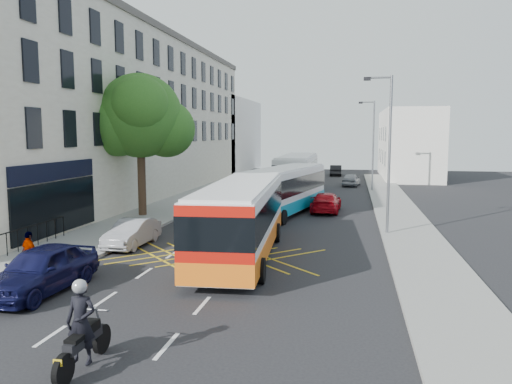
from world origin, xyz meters
The scene contains 21 objects.
ground centered at (0.00, 0.00, 0.00)m, with size 120.00×120.00×0.00m, color black.
pavement_left centered at (-8.50, 15.00, 0.07)m, with size 5.00×70.00×0.15m, color gray.
pavement_right centered at (7.50, 15.00, 0.07)m, with size 3.00×70.00×0.15m, color gray.
terrace_main centered at (-14.00, 24.49, 6.76)m, with size 8.30×45.00×13.50m.
terrace_far centered at (-14.00, 55.00, 5.00)m, with size 8.00×20.00×10.00m, color silver.
building_right centered at (11.00, 48.00, 4.00)m, with size 6.00×18.00×8.00m, color silver.
street_tree centered at (-8.51, 14.97, 6.29)m, with size 6.30×5.70×8.80m.
lamp_near centered at (6.20, 12.00, 4.62)m, with size 1.45×0.15×8.00m.
lamp_far centered at (6.20, 32.00, 4.62)m, with size 1.45×0.15×8.00m.
railings centered at (-9.70, 5.30, 0.72)m, with size 0.08×5.60×1.14m, color black, non-canonical shape.
bus_near centered at (-0.16, 6.24, 1.67)m, with size 3.37×11.41×3.17m.
bus_mid centered at (0.12, 17.75, 1.61)m, with size 4.69×11.17×3.06m.
bus_far centered at (-0.28, 29.63, 1.78)m, with size 3.04×11.99×3.37m.
motorbike centered at (-1.40, -4.50, 0.98)m, with size 0.69×2.34×2.08m.
parked_car_blue centered at (-5.60, 0.21, 0.79)m, with size 1.86×4.63×1.58m, color #0E0F38.
parked_car_silver centered at (-5.60, 7.18, 0.63)m, with size 1.34×3.85×1.27m, color #98999F.
red_hatchback centered at (2.79, 19.26, 0.66)m, with size 1.84×4.53×1.31m, color #A90711.
distant_car_grey centered at (-0.30, 42.72, 0.63)m, with size 2.09×4.54×1.26m, color #42454A.
distant_car_silver centered at (4.42, 36.59, 0.65)m, with size 1.53×3.81×1.30m, color #96979D.
distant_car_dark centered at (2.50, 48.94, 0.66)m, with size 1.41×4.03×1.33m, color black.
pedestrian_far centered at (-7.00, 1.60, 0.94)m, with size 0.93×0.39×1.58m, color gray.
Camera 1 is at (4.42, -14.23, 5.26)m, focal length 35.00 mm.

